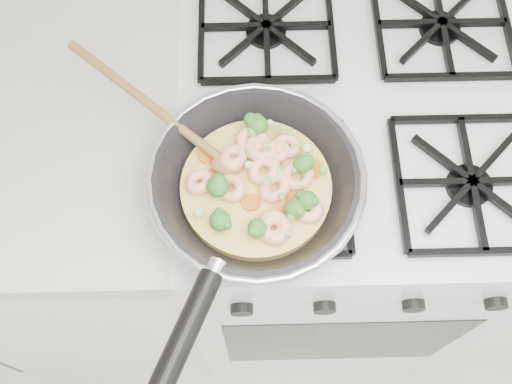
{
  "coord_description": "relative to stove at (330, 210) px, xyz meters",
  "views": [
    {
      "loc": [
        -0.18,
        1.17,
        1.73
      ],
      "look_at": [
        -0.17,
        1.54,
        0.93
      ],
      "focal_mm": 42.2,
      "sensor_mm": 36.0,
      "label": 1
    }
  ],
  "objects": [
    {
      "name": "stove",
      "position": [
        0.0,
        0.0,
        0.0
      ],
      "size": [
        0.6,
        0.6,
        0.92
      ],
      "color": "white",
      "rests_on": "ground"
    },
    {
      "name": "skillet",
      "position": [
        -0.18,
        -0.17,
        0.5
      ],
      "size": [
        0.43,
        0.52,
        0.1
      ],
      "rotation": [
        0.0,
        0.0,
        0.12
      ],
      "color": "black",
      "rests_on": "stove"
    }
  ]
}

